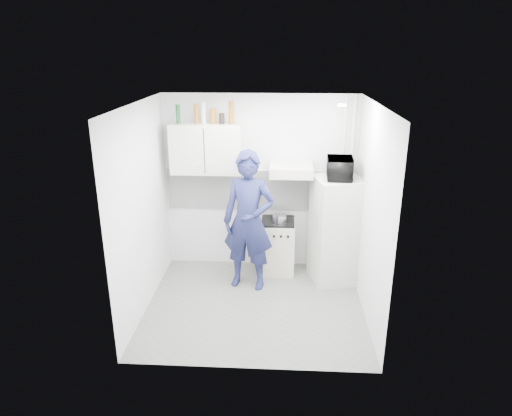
{
  "coord_description": "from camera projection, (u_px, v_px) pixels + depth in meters",
  "views": [
    {
      "loc": [
        0.31,
        -5.21,
        3.21
      ],
      "look_at": [
        -0.0,
        0.3,
        1.25
      ],
      "focal_mm": 32.0,
      "sensor_mm": 36.0,
      "label": 1
    }
  ],
  "objects": [
    {
      "name": "stove",
      "position": [
        277.0,
        247.0,
        6.79
      ],
      "size": [
        0.49,
        0.49,
        0.79
      ],
      "primitive_type": "cube",
      "color": "beige",
      "rests_on": "floor"
    },
    {
      "name": "ceiling_spot_fixture",
      "position": [
        342.0,
        105.0,
        5.27
      ],
      "size": [
        0.1,
        0.1,
        0.02
      ],
      "primitive_type": "cylinder",
      "color": "white",
      "rests_on": "ceiling"
    },
    {
      "name": "stove_top",
      "position": [
        278.0,
        221.0,
        6.65
      ],
      "size": [
        0.47,
        0.47,
        0.03
      ],
      "primitive_type": "cube",
      "color": "black",
      "rests_on": "stove"
    },
    {
      "name": "bottle_d",
      "position": [
        204.0,
        113.0,
        6.26
      ],
      "size": [
        0.07,
        0.07,
        0.29
      ],
      "primitive_type": "cylinder",
      "color": "#B2B7BC",
      "rests_on": "upper_cabinet"
    },
    {
      "name": "canister_a",
      "position": [
        213.0,
        116.0,
        6.27
      ],
      "size": [
        0.08,
        0.08,
        0.21
      ],
      "primitive_type": "cylinder",
      "color": "brown",
      "rests_on": "upper_cabinet"
    },
    {
      "name": "bottle_e",
      "position": [
        231.0,
        113.0,
        6.24
      ],
      "size": [
        0.08,
        0.08,
        0.31
      ],
      "primitive_type": "cylinder",
      "color": "brown",
      "rests_on": "upper_cabinet"
    },
    {
      "name": "bottle_c",
      "position": [
        196.0,
        114.0,
        6.27
      ],
      "size": [
        0.06,
        0.06,
        0.27
      ],
      "primitive_type": "cylinder",
      "color": "brown",
      "rests_on": "upper_cabinet"
    },
    {
      "name": "canister_b",
      "position": [
        222.0,
        118.0,
        6.27
      ],
      "size": [
        0.08,
        0.08,
        0.15
      ],
      "primitive_type": "cylinder",
      "color": "black",
      "rests_on": "upper_cabinet"
    },
    {
      "name": "saucepan",
      "position": [
        280.0,
        218.0,
        6.57
      ],
      "size": [
        0.2,
        0.2,
        0.11
      ],
      "primitive_type": "cylinder",
      "color": "silver",
      "rests_on": "stove_top"
    },
    {
      "name": "backsplash",
      "position": [
        260.0,
        190.0,
        6.75
      ],
      "size": [
        2.74,
        0.03,
        0.6
      ],
      "primitive_type": "cube",
      "color": "white",
      "rests_on": "wall_back"
    },
    {
      "name": "wall_left",
      "position": [
        142.0,
        210.0,
        5.63
      ],
      "size": [
        0.0,
        2.6,
        2.6
      ],
      "primitive_type": "plane",
      "rotation": [
        1.57,
        0.0,
        1.57
      ],
      "color": "silver",
      "rests_on": "floor"
    },
    {
      "name": "ceiling",
      "position": [
        255.0,
        104.0,
        5.12
      ],
      "size": [
        2.8,
        2.8,
        0.0
      ],
      "primitive_type": "plane",
      "color": "white",
      "rests_on": "wall_back"
    },
    {
      "name": "floor",
      "position": [
        255.0,
        305.0,
        5.99
      ],
      "size": [
        2.8,
        2.8,
        0.0
      ],
      "primitive_type": "plane",
      "color": "slate",
      "rests_on": "ground"
    },
    {
      "name": "bottle_a",
      "position": [
        178.0,
        114.0,
        6.29
      ],
      "size": [
        0.06,
        0.06,
        0.26
      ],
      "primitive_type": "cylinder",
      "color": "#144C1E",
      "rests_on": "upper_cabinet"
    },
    {
      "name": "upper_cabinet",
      "position": [
        206.0,
        149.0,
        6.43
      ],
      "size": [
        1.0,
        0.35,
        0.7
      ],
      "primitive_type": "cube",
      "color": "silver",
      "rests_on": "wall_back"
    },
    {
      "name": "pipe_b",
      "position": [
        341.0,
        186.0,
        6.6
      ],
      "size": [
        0.04,
        0.04,
        2.6
      ],
      "primitive_type": "cylinder",
      "color": "beige",
      "rests_on": "floor"
    },
    {
      "name": "wall_back",
      "position": [
        260.0,
        183.0,
        6.73
      ],
      "size": [
        2.8,
        0.0,
        2.8
      ],
      "primitive_type": "plane",
      "rotation": [
        1.57,
        0.0,
        0.0
      ],
      "color": "silver",
      "rests_on": "floor"
    },
    {
      "name": "person",
      "position": [
        249.0,
        221.0,
        6.18
      ],
      "size": [
        0.79,
        0.6,
        1.94
      ],
      "primitive_type": "imported",
      "rotation": [
        0.0,
        0.0,
        -0.2
      ],
      "color": "#1B204A",
      "rests_on": "floor"
    },
    {
      "name": "microwave",
      "position": [
        340.0,
        168.0,
        6.13
      ],
      "size": [
        0.52,
        0.37,
        0.28
      ],
      "primitive_type": "imported",
      "rotation": [
        0.0,
        0.0,
        1.51
      ],
      "color": "black",
      "rests_on": "fridge"
    },
    {
      "name": "range_hood",
      "position": [
        291.0,
        170.0,
        6.38
      ],
      "size": [
        0.6,
        0.5,
        0.14
      ],
      "primitive_type": "cube",
      "color": "beige",
      "rests_on": "wall_back"
    },
    {
      "name": "wall_right",
      "position": [
        371.0,
        215.0,
        5.48
      ],
      "size": [
        0.0,
        2.6,
        2.6
      ],
      "primitive_type": "plane",
      "rotation": [
        1.57,
        0.0,
        -1.57
      ],
      "color": "silver",
      "rests_on": "floor"
    },
    {
      "name": "fridge",
      "position": [
        336.0,
        230.0,
        6.43
      ],
      "size": [
        0.76,
        0.76,
        1.52
      ],
      "primitive_type": "cube",
      "rotation": [
        0.0,
        0.0,
        0.24
      ],
      "color": "silver",
      "rests_on": "floor"
    },
    {
      "name": "pipe_a",
      "position": [
        349.0,
        186.0,
        6.59
      ],
      "size": [
        0.05,
        0.05,
        2.6
      ],
      "primitive_type": "cylinder",
      "color": "beige",
      "rests_on": "floor"
    }
  ]
}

